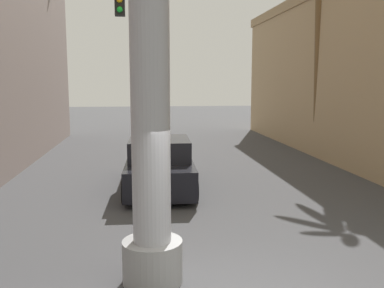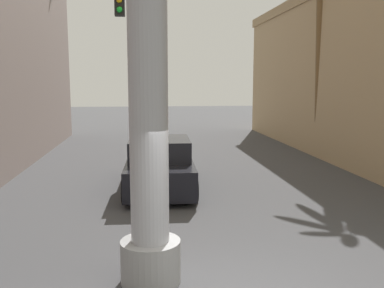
% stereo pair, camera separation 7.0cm
% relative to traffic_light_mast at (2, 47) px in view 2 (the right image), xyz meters
% --- Properties ---
extents(ground_plane, '(85.24, 85.24, 0.00)m').
position_rel_traffic_light_mast_xyz_m(ground_plane, '(4.59, 4.79, -4.05)').
color(ground_plane, '#424244').
extents(traffic_light_mast, '(5.23, 0.32, 5.70)m').
position_rel_traffic_light_mast_xyz_m(traffic_light_mast, '(0.00, 0.00, 0.00)').
color(traffic_light_mast, '#333333').
rests_on(traffic_light_mast, ground).
extents(car_lead, '(2.20, 5.15, 1.56)m').
position_rel_traffic_light_mast_xyz_m(car_lead, '(3.75, 2.27, -3.34)').
color(car_lead, black).
rests_on(car_lead, ground).
extents(palm_tree_far_left, '(2.31, 2.37, 7.96)m').
position_rel_traffic_light_mast_xyz_m(palm_tree_far_left, '(-1.93, 11.95, 0.75)').
color(palm_tree_far_left, brown).
rests_on(palm_tree_far_left, ground).
extents(palm_tree_mid_right, '(3.22, 3.12, 8.78)m').
position_rel_traffic_light_mast_xyz_m(palm_tree_mid_right, '(10.81, 7.00, 1.36)').
color(palm_tree_mid_right, brown).
rests_on(palm_tree_mid_right, ground).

